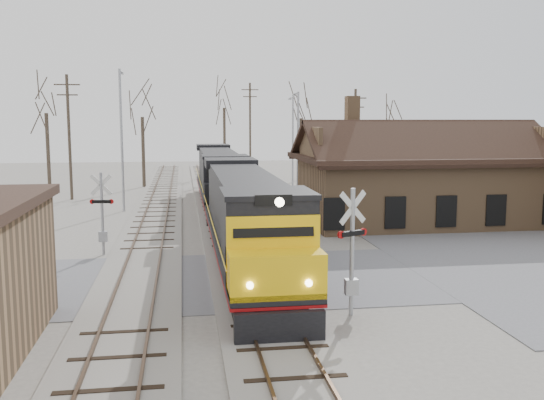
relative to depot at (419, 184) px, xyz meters
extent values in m
plane|color=#9A958B|center=(-11.99, -12.00, -2.41)|extent=(140.00, 140.00, 0.00)
cube|color=slate|center=(-11.99, -12.00, -2.39)|extent=(60.00, 9.00, 0.03)
cube|color=#9A958B|center=(-11.99, 3.00, -2.35)|extent=(3.40, 90.00, 0.12)
cube|color=#473323|center=(-12.71, 3.00, -2.24)|extent=(0.08, 90.00, 0.14)
cube|color=#473323|center=(-11.27, 3.00, -2.24)|extent=(0.08, 90.00, 0.14)
cube|color=#9A958B|center=(-16.49, 3.00, -2.35)|extent=(3.40, 90.00, 0.12)
cube|color=#473323|center=(-17.21, 3.00, -2.24)|extent=(0.08, 90.00, 0.14)
cube|color=#473323|center=(-15.77, 3.00, -2.24)|extent=(0.08, 90.00, 0.14)
cube|color=#906D4A|center=(0.01, 0.00, -0.41)|extent=(14.00, 8.00, 4.00)
cube|color=black|center=(0.01, 0.00, 1.69)|extent=(15.20, 9.20, 0.30)
cube|color=black|center=(0.01, -2.30, 2.69)|extent=(15.00, 4.71, 2.66)
cube|color=black|center=(0.01, 2.30, 2.69)|extent=(15.00, 4.71, 2.66)
cube|color=#906D4A|center=(-3.99, 1.50, 4.39)|extent=(0.80, 0.80, 2.20)
cube|color=black|center=(-11.99, -16.05, -1.89)|extent=(2.36, 3.78, 0.94)
cube|color=black|center=(-11.99, -3.78, -1.89)|extent=(2.36, 3.78, 0.94)
cube|color=black|center=(-11.99, -9.92, -1.13)|extent=(2.83, 18.89, 0.33)
cube|color=maroon|center=(-11.99, -9.92, -1.34)|extent=(2.85, 18.89, 0.11)
cube|color=black|center=(-11.99, -8.73, 0.33)|extent=(2.46, 13.70, 2.64)
cube|color=black|center=(-11.99, -16.90, 0.33)|extent=(2.83, 2.64, 2.64)
cube|color=yellow|center=(-11.99, -18.51, -0.47)|extent=(2.83, 1.70, 1.32)
cube|color=black|center=(-11.99, -19.46, -1.89)|extent=(2.64, 0.25, 0.94)
cylinder|color=#FFF2CC|center=(-11.99, -19.38, 1.75)|extent=(0.26, 0.10, 0.26)
cube|color=black|center=(-11.99, 3.34, -1.89)|extent=(2.36, 3.78, 0.94)
cube|color=black|center=(-11.99, 15.62, -1.89)|extent=(2.36, 3.78, 0.94)
cube|color=black|center=(-11.99, 9.48, -1.13)|extent=(2.83, 18.89, 0.33)
cube|color=maroon|center=(-11.99, 9.48, -1.34)|extent=(2.85, 18.89, 0.11)
cube|color=black|center=(-11.99, 10.66, 0.33)|extent=(2.46, 13.70, 2.64)
cube|color=black|center=(-11.99, 2.49, 0.33)|extent=(2.83, 2.64, 2.64)
cube|color=black|center=(-11.99, 0.88, -0.47)|extent=(2.83, 1.70, 1.32)
cube|color=black|center=(-11.99, -0.07, -1.89)|extent=(2.64, 0.25, 0.94)
cylinder|color=#A5A8AD|center=(-9.21, -17.09, -0.28)|extent=(0.15, 0.15, 4.25)
cube|color=silver|center=(-9.21, -17.09, 1.20)|extent=(1.02, 0.50, 1.11)
cube|color=silver|center=(-9.21, -17.09, 1.20)|extent=(1.02, 0.50, 1.11)
cube|color=black|center=(-9.21, -17.09, 0.35)|extent=(0.93, 0.54, 0.16)
cylinder|color=#B20C0C|center=(-9.64, -17.29, 0.35)|extent=(0.26, 0.18, 0.25)
cylinder|color=#B20C0C|center=(-8.77, -16.89, 0.35)|extent=(0.26, 0.18, 0.25)
cube|color=#A5A8AD|center=(-9.21, -17.09, -1.45)|extent=(0.42, 0.32, 0.53)
cylinder|color=#A5A8AD|center=(-18.50, -6.65, -0.42)|extent=(0.14, 0.14, 3.97)
cube|color=silver|center=(-18.50, -6.65, 0.97)|extent=(1.04, 0.14, 1.04)
cube|color=silver|center=(-18.50, -6.65, 0.97)|extent=(1.04, 0.14, 1.04)
cube|color=black|center=(-18.50, -6.65, 0.17)|extent=(0.90, 0.24, 0.15)
cylinder|color=#B20C0C|center=(-18.05, -6.70, 0.17)|extent=(0.25, 0.10, 0.24)
cylinder|color=#B20C0C|center=(-18.94, -6.61, 0.17)|extent=(0.25, 0.10, 0.24)
cube|color=#A5A8AD|center=(-18.50, -6.65, -1.51)|extent=(0.40, 0.30, 0.50)
cylinder|color=#A5A8AD|center=(-18.83, 7.42, 2.54)|extent=(0.18, 0.18, 9.89)
cylinder|color=#A5A8AD|center=(-18.83, 8.32, 7.39)|extent=(0.12, 1.80, 0.12)
cube|color=#A5A8AD|center=(-18.83, 9.12, 7.29)|extent=(0.25, 0.50, 0.12)
cylinder|color=#A5A8AD|center=(-5.55, 11.49, 1.89)|extent=(0.18, 0.18, 8.60)
cylinder|color=#A5A8AD|center=(-5.55, 12.39, 6.09)|extent=(0.12, 1.80, 0.12)
cube|color=#A5A8AD|center=(-5.55, 13.19, 5.99)|extent=(0.25, 0.50, 0.12)
cylinder|color=#A5A8AD|center=(-4.32, 20.49, 1.88)|extent=(0.18, 0.18, 8.57)
cylinder|color=#A5A8AD|center=(-4.32, 21.39, 6.06)|extent=(0.12, 1.80, 0.12)
cube|color=#A5A8AD|center=(-4.32, 22.19, 5.96)|extent=(0.25, 0.50, 0.12)
cylinder|color=#382D23|center=(-23.58, 14.40, 2.57)|extent=(0.24, 0.24, 9.96)
cube|color=#382D23|center=(-23.58, 14.40, 6.75)|extent=(2.00, 0.10, 0.10)
cube|color=#382D23|center=(-23.58, 14.40, 5.95)|extent=(1.60, 0.10, 0.10)
cylinder|color=#382D23|center=(-6.70, 35.43, 2.92)|extent=(0.24, 0.24, 10.66)
cube|color=#382D23|center=(-6.70, 35.43, 7.46)|extent=(2.00, 0.10, 0.10)
cube|color=#382D23|center=(-6.70, 35.43, 6.66)|extent=(1.60, 0.10, 0.10)
cylinder|color=#382D23|center=(0.72, 17.03, 2.15)|extent=(0.24, 0.24, 9.12)
cube|color=#382D23|center=(0.72, 17.03, 5.91)|extent=(2.00, 0.10, 0.10)
cube|color=#382D23|center=(0.72, 17.03, 5.11)|extent=(1.60, 0.10, 0.10)
cylinder|color=#382D23|center=(-26.17, 18.76, 1.08)|extent=(0.32, 0.32, 6.98)
cylinder|color=#382D23|center=(-18.36, 23.08, 0.93)|extent=(0.32, 0.32, 6.67)
cylinder|color=#382D23|center=(-9.67, 36.33, 1.48)|extent=(0.32, 0.32, 7.78)
cylinder|color=#382D23|center=(-2.01, 28.29, 0.87)|extent=(0.32, 0.32, 6.54)
cylinder|color=#382D23|center=(8.22, 27.37, 0.35)|extent=(0.32, 0.32, 5.52)
camera|label=1|loc=(-14.66, -35.97, 4.06)|focal=40.00mm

